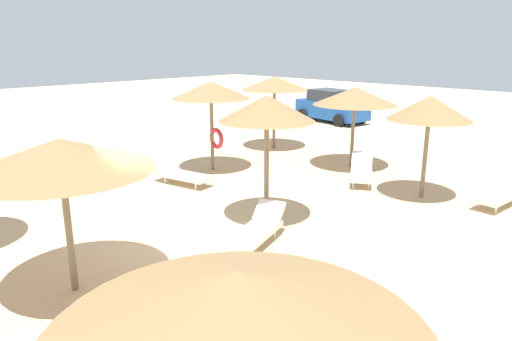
# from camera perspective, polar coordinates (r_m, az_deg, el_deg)

# --- Properties ---
(ground_plane) EXTENTS (80.00, 80.00, 0.00)m
(ground_plane) POSITION_cam_1_polar(r_m,az_deg,el_deg) (9.79, -12.55, -10.15)
(ground_plane) COLOR #D1B284
(parasol_0) EXTENTS (2.22, 2.22, 3.01)m
(parasol_0) POSITION_cam_1_polar(r_m,az_deg,el_deg) (10.68, 1.33, 7.53)
(parasol_0) COLOR #75604C
(parasol_0) RESTS_ON ground
(parasol_2) EXTENTS (2.78, 2.78, 2.73)m
(parasol_2) POSITION_cam_1_polar(r_m,az_deg,el_deg) (16.07, 11.96, 8.85)
(parasol_2) COLOR #75604C
(parasol_2) RESTS_ON ground
(parasol_3) EXTENTS (2.56, 2.56, 2.95)m
(parasol_3) POSITION_cam_1_polar(r_m,az_deg,el_deg) (15.43, -5.52, 9.61)
(parasol_3) COLOR #75604C
(parasol_3) RESTS_ON ground
(parasol_5) EXTENTS (2.20, 2.20, 2.81)m
(parasol_5) POSITION_cam_1_polar(r_m,az_deg,el_deg) (13.28, 20.45, 7.11)
(parasol_5) COLOR #75604C
(parasol_5) RESTS_ON ground
(parasol_6) EXTENTS (2.65, 2.65, 2.87)m
(parasol_6) POSITION_cam_1_polar(r_m,az_deg,el_deg) (18.77, 2.26, 10.56)
(parasol_6) COLOR #75604C
(parasol_6) RESTS_ON ground
(parasol_7) EXTENTS (3.03, 3.03, 2.68)m
(parasol_7) POSITION_cam_1_polar(r_m,az_deg,el_deg) (8.15, -22.79, 1.73)
(parasol_7) COLOR #75604C
(parasol_7) RESTS_ON ground
(parasol_8) EXTENTS (2.96, 2.96, 2.58)m
(parasol_8) POSITION_cam_1_polar(r_m,az_deg,el_deg) (3.53, -2.32, -16.18)
(parasol_8) COLOR #75604C
(parasol_8) RESTS_ON ground
(lounger_0) EXTENTS (1.20, 1.99, 0.73)m
(lounger_0) POSITION_cam_1_polar(r_m,az_deg,el_deg) (9.97, 0.03, -7.27)
(lounger_0) COLOR silver
(lounger_0) RESTS_ON ground
(lounger_2) EXTENTS (1.52, 1.91, 0.79)m
(lounger_2) POSITION_cam_1_polar(r_m,az_deg,el_deg) (14.75, 12.76, -0.10)
(lounger_2) COLOR silver
(lounger_2) RESTS_ON ground
(lounger_3) EXTENTS (2.00, 1.01, 0.61)m
(lounger_3) POSITION_cam_1_polar(r_m,az_deg,el_deg) (14.30, -9.11, -0.46)
(lounger_3) COLOR silver
(lounger_3) RESTS_ON ground
(lounger_5) EXTENTS (0.83, 1.95, 0.70)m
(lounger_5) POSITION_cam_1_polar(r_m,az_deg,el_deg) (13.89, 27.73, -2.52)
(lounger_5) COLOR silver
(lounger_5) RESTS_ON ground
(parked_car) EXTENTS (4.20, 2.43, 1.72)m
(parked_car) POSITION_cam_1_polar(r_m,az_deg,el_deg) (25.84, 9.19, 7.73)
(parked_car) COLOR #194C9E
(parked_car) RESTS_ON ground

